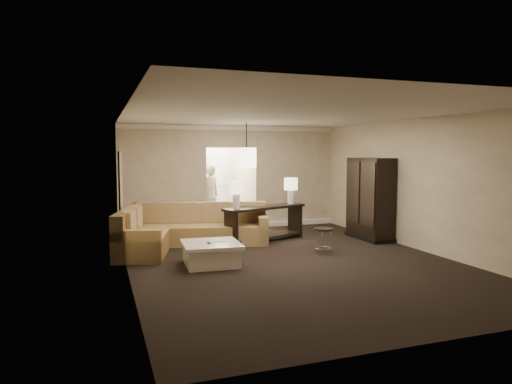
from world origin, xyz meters
name	(u,v)px	position (x,y,z in m)	size (l,w,h in m)	color
ground	(290,261)	(0.00, 0.00, 0.00)	(8.00, 8.00, 0.00)	black
wall_back	(232,177)	(0.00, 4.00, 1.40)	(6.00, 0.04, 2.80)	beige
wall_front	(439,216)	(0.00, -4.00, 1.40)	(6.00, 0.04, 2.80)	beige
wall_left	(126,193)	(-3.00, 0.00, 1.40)	(0.04, 8.00, 2.80)	beige
wall_right	(421,185)	(3.00, 0.00, 1.40)	(0.04, 8.00, 2.80)	beige
ceiling	(291,114)	(0.00, 0.00, 2.80)	(6.00, 8.00, 0.02)	white
crown_molding	(232,128)	(0.00, 3.95, 2.73)	(6.00, 0.10, 0.12)	white
baseboard	(233,226)	(0.00, 3.95, 0.06)	(6.00, 0.10, 0.12)	white
side_door	(121,198)	(-2.97, 2.80, 1.05)	(0.05, 0.90, 2.10)	white
foyer	(219,178)	(0.00, 5.34, 1.30)	(1.44, 2.02, 2.80)	silver
sectional_sofa	(181,230)	(-1.74, 1.97, 0.37)	(3.59, 2.63, 0.93)	brown
coffee_table	(211,253)	(-1.50, 0.20, 0.21)	(1.10, 1.10, 0.44)	white
console_table	(265,220)	(0.22, 2.00, 0.49)	(2.17, 1.17, 0.82)	black
armoire	(370,200)	(2.69, 1.43, 0.93)	(0.58, 1.35, 1.95)	black
drink_table	(323,235)	(0.93, 0.42, 0.37)	(0.41, 0.41, 0.52)	black
table_lamp_left	(236,190)	(-0.55, 1.73, 1.24)	(0.33, 0.33, 0.63)	white
table_lamp_right	(291,187)	(1.00, 2.27, 1.24)	(0.33, 0.33, 0.63)	white
pendant_light	(246,157)	(0.00, 2.70, 1.95)	(0.38, 0.38, 1.09)	black
person	(210,192)	(-0.45, 4.74, 0.96)	(0.69, 0.46, 1.92)	beige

